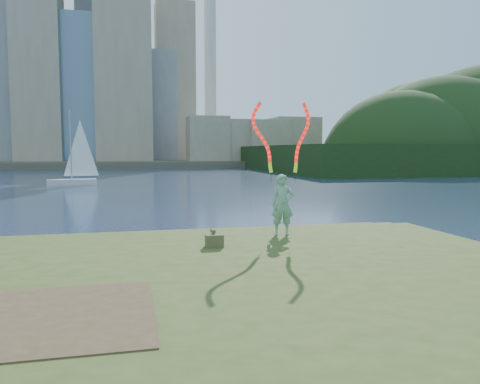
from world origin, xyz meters
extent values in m
plane|color=#1B2843|center=(0.00, 0.00, 0.00)|extent=(320.00, 320.00, 0.00)
cube|color=#374619|center=(0.00, -2.50, 0.15)|extent=(20.00, 18.00, 0.30)
cube|color=#374619|center=(0.00, -2.20, 0.40)|extent=(17.00, 15.00, 0.30)
cube|color=#374619|center=(0.00, -2.00, 0.65)|extent=(14.00, 12.00, 0.30)
cube|color=#47331E|center=(-2.20, -3.20, 0.81)|extent=(3.20, 3.00, 0.02)
cube|color=#484335|center=(0.00, 95.00, 0.60)|extent=(320.00, 40.00, 1.20)
cylinder|color=silver|center=(18.00, 102.00, 30.20)|extent=(2.80, 2.80, 58.00)
cube|color=black|center=(55.00, 60.00, 2.00)|extent=(70.00, 42.00, 4.00)
imported|color=#1D663D|center=(3.33, 2.41, 1.67)|extent=(0.70, 0.52, 1.75)
cylinder|color=black|center=(3.03, 2.58, 2.46)|extent=(0.02, 0.02, 0.30)
cylinder|color=black|center=(3.72, 2.46, 2.46)|extent=(0.02, 0.02, 0.30)
cube|color=#444825|center=(1.12, 1.17, 0.96)|extent=(0.45, 0.30, 0.32)
cylinder|color=#444825|center=(1.12, 1.38, 1.17)|extent=(0.11, 0.30, 0.11)
cube|color=beige|center=(-6.30, 35.51, 0.26)|extent=(4.50, 1.98, 0.61)
cylinder|color=gray|center=(-6.30, 35.51, 3.65)|extent=(0.12, 0.12, 6.61)
camera|label=1|loc=(-0.89, -10.30, 3.23)|focal=35.00mm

